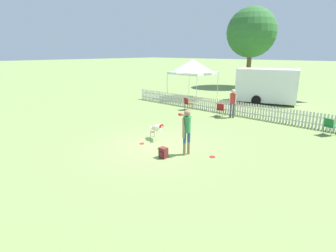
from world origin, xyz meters
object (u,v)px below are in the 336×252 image
(folding_chair_blue_left, at_px, (221,109))
(spectator_standing, at_px, (233,101))
(handler_person, at_px, (186,127))
(frisbee_near_handler, at_px, (212,157))
(folding_chair_green_right, at_px, (187,103))
(frisbee_midfield, at_px, (153,132))
(backpack_on_grass, at_px, (163,153))
(canopy_tent_main, at_px, (193,67))
(equipment_trailer, at_px, (267,85))
(frisbee_near_dog, at_px, (142,143))
(tree_left_grove, at_px, (251,33))
(folding_chair_center, at_px, (330,125))
(leaping_dog, at_px, (156,128))

(folding_chair_blue_left, xyz_separation_m, spectator_standing, (0.65, 0.18, 0.56))
(handler_person, distance_m, spectator_standing, 6.54)
(frisbee_near_handler, xyz_separation_m, folding_chair_green_right, (-5.73, 5.89, 0.48))
(frisbee_midfield, height_order, backpack_on_grass, backpack_on_grass)
(backpack_on_grass, height_order, canopy_tent_main, canopy_tent_main)
(frisbee_midfield, relative_size, equipment_trailer, 0.04)
(frisbee_near_dog, distance_m, canopy_tent_main, 12.04)
(spectator_standing, bearing_deg, handler_person, 97.67)
(backpack_on_grass, height_order, tree_left_grove, tree_left_grove)
(folding_chair_center, bearing_deg, leaping_dog, 64.67)
(folding_chair_blue_left, xyz_separation_m, folding_chair_center, (5.71, 0.14, 0.02))
(spectator_standing, height_order, equipment_trailer, equipment_trailer)
(frisbee_near_handler, bearing_deg, frisbee_midfield, 169.28)
(folding_chair_blue_left, distance_m, canopy_tent_main, 6.87)
(frisbee_midfield, relative_size, folding_chair_green_right, 0.26)
(folding_chair_center, bearing_deg, equipment_trailer, -28.72)
(handler_person, height_order, frisbee_near_handler, handler_person)
(folding_chair_green_right, bearing_deg, tree_left_grove, -61.16)
(folding_chair_center, height_order, tree_left_grove, tree_left_grove)
(leaping_dog, xyz_separation_m, folding_chair_blue_left, (-0.07, 5.65, -0.05))
(frisbee_near_handler, height_order, canopy_tent_main, canopy_tent_main)
(folding_chair_green_right, height_order, canopy_tent_main, canopy_tent_main)
(folding_chair_blue_left, bearing_deg, frisbee_near_dog, 82.85)
(handler_person, relative_size, spectator_standing, 1.03)
(spectator_standing, bearing_deg, backpack_on_grass, 92.98)
(frisbee_midfield, xyz_separation_m, backpack_on_grass, (2.55, -1.99, 0.18))
(frisbee_near_handler, height_order, tree_left_grove, tree_left_grove)
(backpack_on_grass, relative_size, folding_chair_green_right, 0.48)
(frisbee_midfield, height_order, folding_chair_blue_left, folding_chair_blue_left)
(canopy_tent_main, bearing_deg, leaping_dog, -61.79)
(folding_chair_blue_left, relative_size, folding_chair_green_right, 0.96)
(frisbee_near_dog, xyz_separation_m, tree_left_grove, (-5.05, 20.56, 5.70))
(canopy_tent_main, relative_size, tree_left_grove, 0.38)
(handler_person, bearing_deg, backpack_on_grass, 168.10)
(folding_chair_blue_left, bearing_deg, backpack_on_grass, 96.49)
(backpack_on_grass, xyz_separation_m, tree_left_grove, (-6.76, 21.07, 5.51))
(frisbee_near_dog, xyz_separation_m, equipment_trailer, (0.21, 12.64, 1.33))
(folding_chair_green_right, height_order, equipment_trailer, equipment_trailer)
(folding_chair_green_right, bearing_deg, handler_person, 146.49)
(canopy_tent_main, distance_m, equipment_trailer, 5.91)
(folding_chair_blue_left, bearing_deg, canopy_tent_main, -45.82)
(folding_chair_green_right, relative_size, spectator_standing, 0.49)
(frisbee_midfield, relative_size, tree_left_grove, 0.03)
(handler_person, distance_m, frisbee_midfield, 3.36)
(handler_person, relative_size, frisbee_midfield, 8.25)
(folding_chair_center, distance_m, spectator_standing, 5.09)
(frisbee_midfield, xyz_separation_m, tree_left_grove, (-4.21, 19.07, 5.70))
(frisbee_near_dog, bearing_deg, leaping_dog, 88.77)
(folding_chair_center, bearing_deg, frisbee_near_handler, 85.03)
(backpack_on_grass, bearing_deg, folding_chair_blue_left, 104.10)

